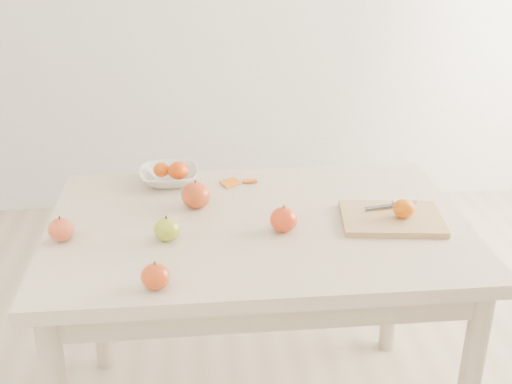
{
  "coord_description": "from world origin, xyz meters",
  "views": [
    {
      "loc": [
        -0.17,
        -1.64,
        1.59
      ],
      "look_at": [
        0.0,
        0.05,
        0.82
      ],
      "focal_mm": 45.0,
      "sensor_mm": 36.0,
      "label": 1
    }
  ],
  "objects": [
    {
      "name": "bowl_tangerine_near",
      "position": [
        -0.28,
        0.32,
        0.79
      ],
      "size": [
        0.05,
        0.05,
        0.05
      ],
      "primitive_type": "ellipsoid",
      "color": "#DB5F07",
      "rests_on": "fruit_bowl"
    },
    {
      "name": "table",
      "position": [
        0.0,
        0.0,
        0.65
      ],
      "size": [
        1.2,
        0.8,
        0.75
      ],
      "color": "beige",
      "rests_on": "ground"
    },
    {
      "name": "board_tangerine",
      "position": [
        0.41,
        -0.05,
        0.8
      ],
      "size": [
        0.06,
        0.06,
        0.05
      ],
      "primitive_type": "ellipsoid",
      "color": "#C95307",
      "rests_on": "cutting_board"
    },
    {
      "name": "orange_peel_b",
      "position": [
        0.0,
        0.29,
        0.75
      ],
      "size": [
        0.05,
        0.04,
        0.01
      ],
      "primitive_type": "cube",
      "rotation": [
        -0.14,
        0.0,
        -0.0
      ],
      "color": "#EA5710",
      "rests_on": "table"
    },
    {
      "name": "apple_red_d",
      "position": [
        -0.54,
        -0.06,
        0.78
      ],
      "size": [
        0.07,
        0.07,
        0.06
      ],
      "primitive_type": "ellipsoid",
      "color": "maroon",
      "rests_on": "table"
    },
    {
      "name": "fruit_bowl",
      "position": [
        -0.26,
        0.31,
        0.77
      ],
      "size": [
        0.19,
        0.19,
        0.05
      ],
      "primitive_type": "imported",
      "color": "white",
      "rests_on": "table"
    },
    {
      "name": "paring_knife",
      "position": [
        0.43,
        0.03,
        0.78
      ],
      "size": [
        0.17,
        0.06,
        0.01
      ],
      "color": "silver",
      "rests_on": "cutting_board"
    },
    {
      "name": "bowl_tangerine_far",
      "position": [
        -0.23,
        0.29,
        0.8
      ],
      "size": [
        0.07,
        0.07,
        0.06
      ],
      "primitive_type": "ellipsoid",
      "color": "#CF3E07",
      "rests_on": "fruit_bowl"
    },
    {
      "name": "apple_red_c",
      "position": [
        -0.28,
        -0.33,
        0.78
      ],
      "size": [
        0.07,
        0.07,
        0.06
      ],
      "primitive_type": "ellipsoid",
      "color": "#A20E01",
      "rests_on": "table"
    },
    {
      "name": "apple_red_e",
      "position": [
        0.07,
        -0.07,
        0.79
      ],
      "size": [
        0.08,
        0.08,
        0.07
      ],
      "primitive_type": "ellipsoid",
      "color": "#A80907",
      "rests_on": "table"
    },
    {
      "name": "orange_peel_a",
      "position": [
        -0.06,
        0.27,
        0.75
      ],
      "size": [
        0.07,
        0.07,
        0.01
      ],
      "primitive_type": "cube",
      "rotation": [
        0.21,
        0.0,
        0.61
      ],
      "color": "#CE620E",
      "rests_on": "table"
    },
    {
      "name": "apple_red_a",
      "position": [
        -0.17,
        0.11,
        0.79
      ],
      "size": [
        0.09,
        0.09,
        0.08
      ],
      "primitive_type": "ellipsoid",
      "color": "maroon",
      "rests_on": "table"
    },
    {
      "name": "apple_green",
      "position": [
        -0.26,
        -0.09,
        0.78
      ],
      "size": [
        0.07,
        0.07,
        0.06
      ],
      "primitive_type": "ellipsoid",
      "color": "#688612",
      "rests_on": "table"
    },
    {
      "name": "cutting_board",
      "position": [
        0.38,
        -0.04,
        0.76
      ],
      "size": [
        0.31,
        0.24,
        0.02
      ],
      "primitive_type": "cube",
      "rotation": [
        0.0,
        0.0,
        -0.12
      ],
      "color": "tan",
      "rests_on": "table"
    }
  ]
}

